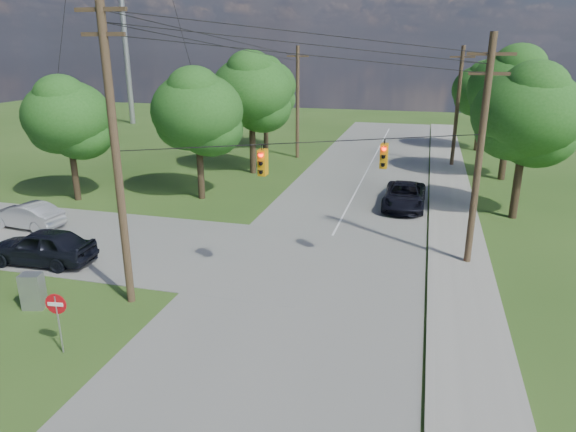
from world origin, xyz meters
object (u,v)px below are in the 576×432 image
(pole_north_w, at_px, (298,102))
(car_main_north, at_px, (404,196))
(pole_north_e, at_px, (457,106))
(do_not_enter_sign, at_px, (57,310))
(control_cabinet, at_px, (33,291))
(car_cross_dark, at_px, (42,246))
(car_cross_silver, at_px, (26,215))
(pole_ne, at_px, (480,151))
(pole_sw, at_px, (115,150))

(pole_north_w, xyz_separation_m, car_main_north, (10.50, -13.63, -4.33))
(pole_north_e, distance_m, do_not_enter_sign, 36.39)
(control_cabinet, bearing_deg, car_cross_dark, 110.59)
(pole_north_e, xyz_separation_m, car_cross_silver, (-24.04, -23.19, -4.37))
(pole_ne, bearing_deg, car_cross_silver, -177.18)
(pole_north_w, height_order, do_not_enter_sign, pole_north_w)
(pole_north_w, bearing_deg, control_cabinet, -95.47)
(pole_north_e, distance_m, car_cross_silver, 33.69)
(pole_north_w, bearing_deg, car_cross_dark, -101.72)
(pole_sw, height_order, control_cabinet, pole_sw)
(control_cabinet, xyz_separation_m, do_not_enter_sign, (3.15, -2.41, 0.89))
(pole_north_e, distance_m, car_cross_dark, 33.85)
(car_cross_silver, height_order, car_main_north, car_main_north)
(pole_north_w, xyz_separation_m, do_not_enter_sign, (0.17, -33.52, -3.51))
(car_main_north, relative_size, control_cabinet, 3.80)
(pole_ne, relative_size, control_cabinet, 7.18)
(pole_north_e, distance_m, car_main_north, 14.70)
(pole_north_w, bearing_deg, car_cross_silver, -113.63)
(car_main_north, relative_size, do_not_enter_sign, 2.52)
(pole_ne, relative_size, car_cross_dark, 2.08)
(car_cross_silver, relative_size, do_not_enter_sign, 2.00)
(car_main_north, xyz_separation_m, control_cabinet, (-13.48, -17.48, -0.07))
(do_not_enter_sign, bearing_deg, control_cabinet, 134.72)
(control_cabinet, distance_m, do_not_enter_sign, 4.07)
(pole_north_e, bearing_deg, pole_north_w, 180.00)
(pole_north_w, relative_size, car_cross_silver, 2.27)
(control_cabinet, height_order, do_not_enter_sign, do_not_enter_sign)
(pole_north_w, height_order, car_main_north, pole_north_w)
(pole_ne, relative_size, car_cross_silver, 2.38)
(pole_north_w, relative_size, control_cabinet, 6.84)
(car_cross_dark, bearing_deg, pole_north_e, 141.23)
(pole_sw, height_order, car_cross_silver, pole_sw)
(pole_north_w, bearing_deg, pole_ne, -57.71)
(car_main_north, bearing_deg, pole_sw, -121.74)
(pole_ne, bearing_deg, control_cabinet, -151.64)
(pole_sw, bearing_deg, control_cabinet, -155.92)
(car_cross_dark, bearing_deg, control_cabinet, 32.02)
(pole_ne, xyz_separation_m, car_main_north, (-3.40, 8.37, -4.67))
(pole_sw, bearing_deg, car_cross_silver, 148.69)
(pole_sw, distance_m, control_cabinet, 6.63)
(car_cross_dark, bearing_deg, do_not_enter_sign, 40.03)
(pole_north_e, height_order, pole_north_w, same)
(pole_sw, relative_size, car_main_north, 2.16)
(pole_ne, xyz_separation_m, car_cross_silver, (-24.04, -1.19, -4.71))
(pole_ne, distance_m, car_main_north, 10.17)
(car_cross_dark, xyz_separation_m, car_cross_silver, (-4.48, 4.11, -0.13))
(pole_north_e, bearing_deg, car_main_north, -104.01)
(pole_ne, bearing_deg, car_main_north, 112.10)
(pole_north_w, distance_m, car_cross_dark, 28.20)
(car_cross_silver, bearing_deg, do_not_enter_sign, 50.61)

